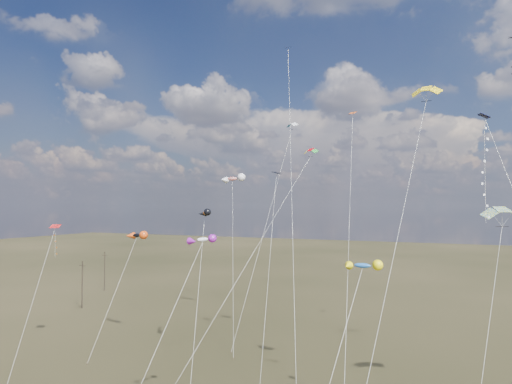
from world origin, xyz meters
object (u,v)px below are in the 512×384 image
at_px(utility_pole_near, 82,284).
at_px(utility_pole_far, 105,271).
at_px(parafoil_yellow, 426,90).
at_px(novelty_black_orange, 137,236).

height_order(utility_pole_near, utility_pole_far, same).
distance_m(utility_pole_near, parafoil_yellow, 64.46).
distance_m(utility_pole_far, parafoil_yellow, 76.82).
bearing_deg(utility_pole_far, utility_pole_near, -60.26).
bearing_deg(utility_pole_near, utility_pole_far, 119.74).
distance_m(utility_pole_near, novelty_black_orange, 25.50).
xyz_separation_m(utility_pole_far, novelty_black_orange, (28.73, -25.42, 9.49)).
height_order(parafoil_yellow, novelty_black_orange, parafoil_yellow).
relative_size(utility_pole_near, novelty_black_orange, 0.56).
xyz_separation_m(utility_pole_near, utility_pole_far, (-8.00, 14.00, 0.00)).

